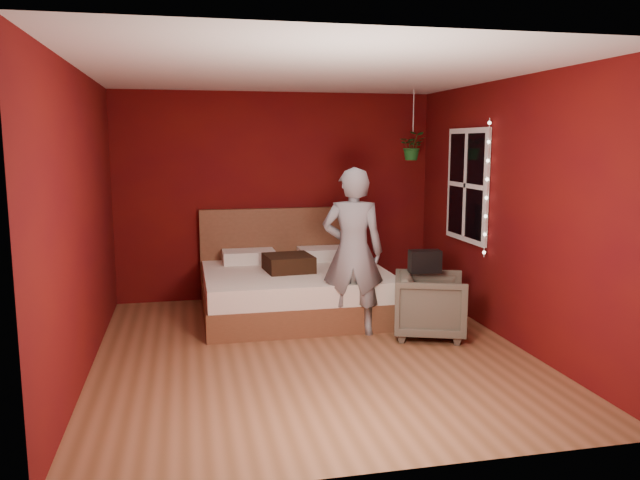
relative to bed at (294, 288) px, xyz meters
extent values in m
plane|color=brown|center=(-0.08, -1.41, -0.30)|extent=(4.50, 4.50, 0.00)
cube|color=#5B0E09|center=(-0.08, 0.85, 1.00)|extent=(4.00, 0.02, 2.60)
cube|color=#5B0E09|center=(-0.08, -3.67, 1.00)|extent=(4.00, 0.02, 2.60)
cube|color=#5B0E09|center=(-2.09, -1.41, 1.00)|extent=(0.02, 4.50, 2.60)
cube|color=#5B0E09|center=(1.93, -1.41, 1.00)|extent=(0.02, 4.50, 2.60)
cube|color=white|center=(-0.08, -1.41, 2.31)|extent=(4.00, 4.50, 0.02)
cube|color=white|center=(1.89, -0.51, 1.20)|extent=(0.04, 0.97, 1.27)
cube|color=black|center=(1.88, -0.51, 1.20)|extent=(0.02, 0.85, 1.15)
cube|color=white|center=(1.87, -0.51, 1.20)|extent=(0.03, 0.05, 1.15)
cube|color=white|center=(1.87, -0.51, 1.20)|extent=(0.03, 0.85, 0.05)
cylinder|color=silver|center=(1.86, -1.03, 1.20)|extent=(0.01, 0.01, 1.45)
sphere|color=#FFF2CC|center=(1.86, -1.03, 0.52)|extent=(0.04, 0.04, 0.04)
sphere|color=#FFF2CC|center=(1.86, -1.03, 0.72)|extent=(0.04, 0.04, 0.04)
sphere|color=#FFF2CC|center=(1.86, -1.03, 0.91)|extent=(0.04, 0.04, 0.04)
sphere|color=#FFF2CC|center=(1.86, -1.03, 1.10)|extent=(0.04, 0.04, 0.04)
sphere|color=#FFF2CC|center=(1.86, -1.03, 1.30)|extent=(0.04, 0.04, 0.04)
sphere|color=#FFF2CC|center=(1.86, -1.03, 1.49)|extent=(0.04, 0.04, 0.04)
sphere|color=#FFF2CC|center=(1.86, -1.03, 1.68)|extent=(0.04, 0.04, 0.04)
sphere|color=#FFF2CC|center=(1.86, -1.03, 1.87)|extent=(0.04, 0.04, 0.04)
cube|color=brown|center=(0.00, -0.10, -0.15)|extent=(2.10, 1.79, 0.29)
cube|color=white|center=(0.00, -0.10, 0.11)|extent=(2.06, 1.75, 0.23)
cube|color=brown|center=(0.00, 0.75, 0.28)|extent=(2.10, 0.08, 1.16)
cube|color=silver|center=(-0.47, 0.50, 0.30)|extent=(0.63, 0.40, 0.15)
cube|color=silver|center=(0.47, 0.50, 0.30)|extent=(0.63, 0.40, 0.15)
imported|color=gray|center=(0.46, -0.91, 0.56)|extent=(0.72, 0.58, 1.73)
imported|color=#565144|center=(1.21, -1.18, 0.03)|extent=(0.91, 0.90, 0.65)
cube|color=black|center=(1.18, -1.08, 0.47)|extent=(0.33, 0.19, 0.23)
cube|color=#311C10|center=(-0.08, -0.11, 0.32)|extent=(0.56, 0.56, 0.18)
cylinder|color=silver|center=(1.49, 0.18, 2.05)|extent=(0.01, 0.01, 0.50)
imported|color=#19591C|center=(1.49, 0.18, 1.63)|extent=(0.38, 0.36, 0.34)
camera|label=1|loc=(-1.21, -7.00, 1.67)|focal=35.00mm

